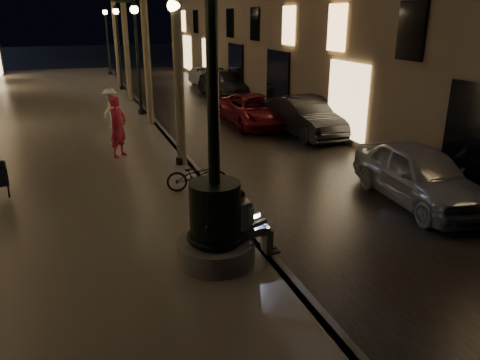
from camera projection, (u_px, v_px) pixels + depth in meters
name	position (u px, v px, depth m)	size (l,w,h in m)	color
ground	(152.00, 122.00, 20.42)	(120.00, 120.00, 0.00)	black
cobble_lane	(218.00, 117.00, 21.36)	(6.00, 45.00, 0.02)	black
promenade	(54.00, 127.00, 19.12)	(8.00, 45.00, 0.20)	slate
curb_strip	(152.00, 120.00, 20.38)	(0.25, 45.00, 0.20)	#59595B
fountain_lamppost	(215.00, 209.00, 8.14)	(1.40, 1.40, 5.21)	#59595B
seated_man_laptop	(248.00, 221.00, 8.44)	(0.94, 0.32, 1.32)	tan
lamp_curb_a	(176.00, 60.00, 13.02)	(0.36, 0.36, 4.81)	black
lamp_curb_b	(137.00, 44.00, 20.14)	(0.36, 0.36, 4.81)	black
lamp_curb_c	(118.00, 37.00, 27.25)	(0.36, 0.36, 4.81)	black
lamp_curb_d	(107.00, 33.00, 34.36)	(0.36, 0.36, 4.81)	black
car_front	(420.00, 175.00, 11.45)	(1.69, 4.21, 1.43)	#94979B
car_second	(305.00, 116.00, 17.99)	(1.55, 4.46, 1.47)	black
car_third	(254.00, 110.00, 19.69)	(2.11, 4.57, 1.27)	maroon
car_rear	(223.00, 84.00, 27.01)	(1.95, 4.80, 1.39)	#323237
car_fifth	(207.00, 77.00, 30.30)	(1.32, 3.79, 1.25)	#999994
pedestrian_red	(118.00, 127.00, 14.46)	(0.70, 0.46, 1.91)	#C32744
pedestrian_white	(111.00, 108.00, 18.36)	(1.02, 0.59, 1.58)	white
bicycle	(197.00, 175.00, 11.75)	(0.53, 1.53, 0.80)	black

